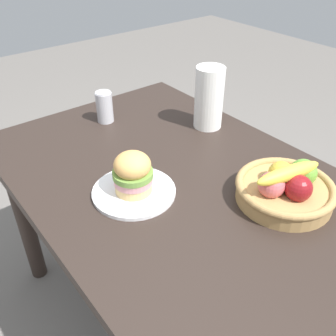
{
  "coord_description": "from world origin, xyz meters",
  "views": [
    {
      "loc": [
        0.73,
        -0.63,
        1.47
      ],
      "look_at": [
        -0.02,
        -0.05,
        0.81
      ],
      "focal_mm": 40.28,
      "sensor_mm": 36.0,
      "label": 1
    }
  ],
  "objects_px": {
    "sandwich": "(133,173)",
    "paper_towel_roll": "(209,98)",
    "soda_can": "(105,107)",
    "fruit_basket": "(286,187)",
    "plate": "(134,192)"
  },
  "relations": [
    {
      "from": "plate",
      "to": "fruit_basket",
      "type": "bearing_deg",
      "value": 47.53
    },
    {
      "from": "soda_can",
      "to": "fruit_basket",
      "type": "xyz_separation_m",
      "value": [
        0.77,
        0.15,
        -0.02
      ]
    },
    {
      "from": "soda_can",
      "to": "paper_towel_roll",
      "type": "xyz_separation_m",
      "value": [
        0.29,
        0.3,
        0.06
      ]
    },
    {
      "from": "soda_can",
      "to": "fruit_basket",
      "type": "relative_size",
      "value": 0.43
    },
    {
      "from": "plate",
      "to": "soda_can",
      "type": "xyz_separation_m",
      "value": [
        -0.46,
        0.17,
        0.06
      ]
    },
    {
      "from": "plate",
      "to": "fruit_basket",
      "type": "distance_m",
      "value": 0.45
    },
    {
      "from": "soda_can",
      "to": "fruit_basket",
      "type": "height_order",
      "value": "fruit_basket"
    },
    {
      "from": "paper_towel_roll",
      "to": "sandwich",
      "type": "bearing_deg",
      "value": -69.27
    },
    {
      "from": "soda_can",
      "to": "paper_towel_roll",
      "type": "relative_size",
      "value": 0.53
    },
    {
      "from": "paper_towel_roll",
      "to": "soda_can",
      "type": "bearing_deg",
      "value": -133.96
    },
    {
      "from": "sandwich",
      "to": "soda_can",
      "type": "bearing_deg",
      "value": 159.35
    },
    {
      "from": "plate",
      "to": "fruit_basket",
      "type": "xyz_separation_m",
      "value": [
        0.3,
        0.33,
        0.04
      ]
    },
    {
      "from": "plate",
      "to": "paper_towel_roll",
      "type": "height_order",
      "value": "paper_towel_roll"
    },
    {
      "from": "sandwich",
      "to": "paper_towel_roll",
      "type": "relative_size",
      "value": 0.55
    },
    {
      "from": "soda_can",
      "to": "fruit_basket",
      "type": "distance_m",
      "value": 0.78
    }
  ]
}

